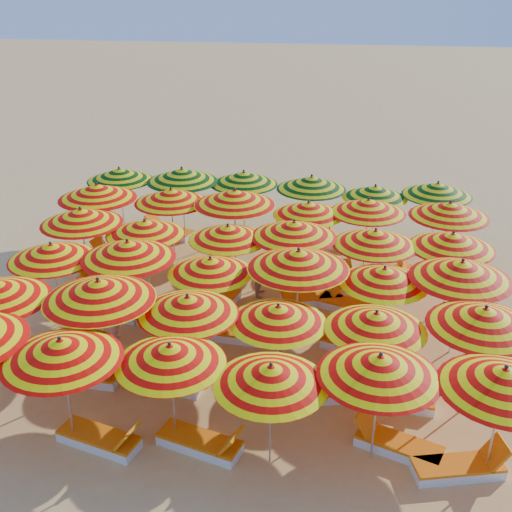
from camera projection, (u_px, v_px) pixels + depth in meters
name	position (u px, v px, depth m)	size (l,w,h in m)	color
ground	(254.00, 317.00, 17.50)	(120.00, 120.00, 0.00)	tan
umbrella_1	(61.00, 350.00, 12.12)	(3.03, 3.03, 2.47)	silver
umbrella_2	(170.00, 355.00, 12.23)	(2.40, 2.40, 2.31)	silver
umbrella_3	(271.00, 375.00, 11.65)	(2.66, 2.66, 2.29)	silver
umbrella_4	(380.00, 366.00, 11.68)	(2.64, 2.64, 2.45)	silver
umbrella_5	(504.00, 379.00, 11.29)	(2.66, 2.66, 2.47)	silver
umbrella_7	(99.00, 290.00, 13.97)	(2.98, 2.98, 2.64)	silver
umbrella_8	(188.00, 305.00, 13.85)	(2.55, 2.55, 2.37)	silver
umbrella_9	(278.00, 314.00, 13.69)	(2.69, 2.69, 2.26)	silver
umbrella_10	(376.00, 321.00, 13.37)	(2.57, 2.57, 2.30)	silver
umbrella_11	(485.00, 318.00, 13.15)	(2.58, 2.58, 2.50)	silver
umbrella_12	(52.00, 252.00, 16.31)	(2.96, 2.96, 2.39)	silver
umbrella_13	(128.00, 250.00, 16.08)	(3.16, 3.16, 2.55)	silver
umbrella_14	(210.00, 266.00, 15.82)	(2.74, 2.74, 2.26)	silver
umbrella_15	(298.00, 259.00, 15.38)	(2.89, 2.89, 2.64)	silver
umbrella_16	(384.00, 276.00, 15.28)	(2.60, 2.60, 2.29)	silver
umbrella_17	(462.00, 270.00, 14.99)	(2.81, 2.81, 2.57)	silver
umbrella_18	(81.00, 216.00, 18.28)	(2.92, 2.92, 2.49)	silver
umbrella_19	(145.00, 228.00, 17.84)	(2.76, 2.76, 2.35)	silver
umbrella_20	(228.00, 233.00, 17.58)	(2.68, 2.68, 2.32)	silver
umbrella_21	(294.00, 229.00, 17.41)	(2.52, 2.52, 2.50)	silver
umbrella_22	(375.00, 238.00, 17.06)	(2.63, 2.63, 2.41)	silver
umbrella_23	(452.00, 241.00, 16.87)	(2.37, 2.37, 2.42)	silver
umbrella_24	(97.00, 192.00, 19.92)	(2.55, 2.55, 2.60)	silver
umbrella_25	(171.00, 196.00, 19.92)	(2.62, 2.62, 2.45)	silver
umbrella_26	(235.00, 197.00, 19.33)	(3.28, 3.28, 2.64)	silver
umbrella_27	(308.00, 209.00, 19.34)	(2.66, 2.66, 2.29)	silver
umbrella_28	(368.00, 206.00, 19.23)	(2.78, 2.78, 2.41)	silver
umbrella_29	(450.00, 210.00, 18.77)	(2.80, 2.80, 2.49)	silver
umbrella_30	(119.00, 174.00, 22.04)	(2.97, 2.97, 2.40)	silver
umbrella_31	(182.00, 175.00, 21.54)	(2.84, 2.84, 2.55)	silver
umbrella_32	(244.00, 178.00, 21.59)	(2.80, 2.80, 2.44)	silver
umbrella_33	(312.00, 183.00, 21.08)	(3.01, 3.01, 2.46)	silver
umbrella_34	(375.00, 192.00, 20.78)	(2.41, 2.41, 2.26)	silver
umbrella_35	(437.00, 189.00, 20.66)	(2.77, 2.77, 2.40)	silver
lounger_0	(101.00, 439.00, 12.85)	(1.83, 1.04, 0.69)	white
lounger_1	(202.00, 443.00, 12.75)	(1.83, 1.06, 0.69)	white
lounger_2	(397.00, 445.00, 12.70)	(1.82, 1.18, 0.69)	white
lounger_3	(460.00, 467.00, 12.13)	(1.82, 0.99, 0.69)	white
lounger_4	(85.00, 375.00, 14.81)	(1.76, 0.69, 0.69)	white
lounger_5	(165.00, 380.00, 14.62)	(1.80, 0.85, 0.69)	white
lounger_6	(298.00, 392.00, 14.22)	(1.81, 0.87, 0.69)	white
lounger_7	(397.00, 398.00, 14.02)	(1.79, 0.78, 0.69)	white
lounger_8	(158.00, 319.00, 17.08)	(1.81, 0.90, 0.69)	white
lounger_9	(235.00, 333.00, 16.44)	(1.77, 0.72, 0.69)	white
lounger_10	(354.00, 345.00, 15.96)	(1.83, 1.12, 0.69)	white
lounger_11	(104.00, 282.00, 19.02)	(1.83, 1.12, 0.69)	white
lounger_12	(209.00, 291.00, 18.51)	(1.83, 1.05, 0.69)	white
lounger_13	(313.00, 297.00, 18.17)	(1.82, 1.03, 0.69)	white
lounger_14	(351.00, 306.00, 17.74)	(1.83, 1.16, 0.69)	white
lounger_15	(118.00, 256.00, 20.67)	(1.82, 0.93, 0.69)	white
lounger_16	(322.00, 265.00, 20.08)	(1.78, 0.73, 0.69)	white
lounger_17	(422.00, 273.00, 19.54)	(1.82, 1.03, 0.69)	white
lounger_18	(169.00, 231.00, 22.55)	(1.83, 1.16, 0.69)	white
lounger_19	(260.00, 236.00, 22.19)	(1.82, 1.18, 0.69)	white
lounger_20	(353.00, 243.00, 21.60)	(1.76, 0.66, 0.69)	white
beachgoer_a	(114.00, 317.00, 16.16)	(0.49, 0.32, 1.34)	tan
beachgoer_b	(262.00, 274.00, 18.41)	(0.62, 0.49, 1.28)	tan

